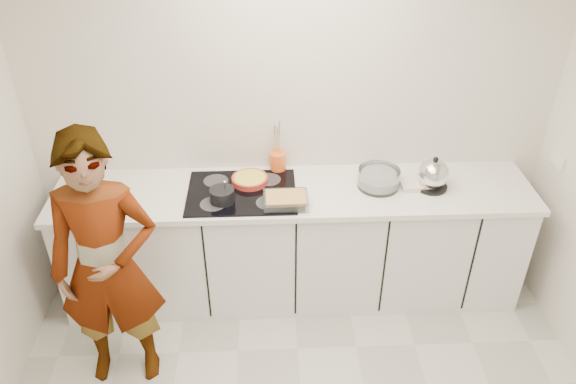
{
  "coord_description": "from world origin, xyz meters",
  "views": [
    {
      "loc": [
        -0.17,
        -1.86,
        2.98
      ],
      "look_at": [
        -0.05,
        1.05,
        1.05
      ],
      "focal_mm": 35.0,
      "sensor_mm": 36.0,
      "label": 1
    }
  ],
  "objects_px": {
    "utensil_crock": "(278,162)",
    "cook": "(107,267)",
    "saucepan": "(222,195)",
    "baking_dish": "(286,199)",
    "mixing_bowl": "(379,179)",
    "hob": "(242,192)",
    "kettle": "(433,175)",
    "tart_dish": "(250,179)"
  },
  "relations": [
    {
      "from": "utensil_crock",
      "to": "cook",
      "type": "bearing_deg",
      "value": -136.97
    },
    {
      "from": "saucepan",
      "to": "baking_dish",
      "type": "xyz_separation_m",
      "value": [
        0.41,
        -0.04,
        -0.01
      ]
    },
    {
      "from": "saucepan",
      "to": "mixing_bowl",
      "type": "relative_size",
      "value": 0.47
    },
    {
      "from": "hob",
      "to": "kettle",
      "type": "relative_size",
      "value": 2.8
    },
    {
      "from": "baking_dish",
      "to": "utensil_crock",
      "type": "bearing_deg",
      "value": 95.07
    },
    {
      "from": "mixing_bowl",
      "to": "kettle",
      "type": "distance_m",
      "value": 0.36
    },
    {
      "from": "saucepan",
      "to": "hob",
      "type": "bearing_deg",
      "value": 41.68
    },
    {
      "from": "saucepan",
      "to": "baking_dish",
      "type": "relative_size",
      "value": 0.6
    },
    {
      "from": "saucepan",
      "to": "kettle",
      "type": "xyz_separation_m",
      "value": [
        1.4,
        0.12,
        0.04
      ]
    },
    {
      "from": "mixing_bowl",
      "to": "utensil_crock",
      "type": "relative_size",
      "value": 2.63
    },
    {
      "from": "hob",
      "to": "cook",
      "type": "distance_m",
      "value": 1.0
    },
    {
      "from": "hob",
      "to": "baking_dish",
      "type": "distance_m",
      "value": 0.33
    },
    {
      "from": "tart_dish",
      "to": "mixing_bowl",
      "type": "bearing_deg",
      "value": -4.61
    },
    {
      "from": "mixing_bowl",
      "to": "utensil_crock",
      "type": "distance_m",
      "value": 0.71
    },
    {
      "from": "tart_dish",
      "to": "utensil_crock",
      "type": "distance_m",
      "value": 0.26
    },
    {
      "from": "kettle",
      "to": "utensil_crock",
      "type": "bearing_deg",
      "value": 165.29
    },
    {
      "from": "mixing_bowl",
      "to": "tart_dish",
      "type": "bearing_deg",
      "value": 175.39
    },
    {
      "from": "utensil_crock",
      "to": "kettle",
      "type": "bearing_deg",
      "value": -14.71
    },
    {
      "from": "hob",
      "to": "mixing_bowl",
      "type": "xyz_separation_m",
      "value": [
        0.92,
        0.04,
        0.05
      ]
    },
    {
      "from": "mixing_bowl",
      "to": "kettle",
      "type": "xyz_separation_m",
      "value": [
        0.36,
        -0.03,
        0.04
      ]
    },
    {
      "from": "kettle",
      "to": "utensil_crock",
      "type": "relative_size",
      "value": 1.82
    },
    {
      "from": "saucepan",
      "to": "cook",
      "type": "height_order",
      "value": "cook"
    },
    {
      "from": "saucepan",
      "to": "mixing_bowl",
      "type": "bearing_deg",
      "value": 8.25
    },
    {
      "from": "hob",
      "to": "cook",
      "type": "relative_size",
      "value": 0.42
    },
    {
      "from": "cook",
      "to": "baking_dish",
      "type": "bearing_deg",
      "value": 22.24
    },
    {
      "from": "mixing_bowl",
      "to": "utensil_crock",
      "type": "xyz_separation_m",
      "value": [
        -0.67,
        0.24,
        0.01
      ]
    },
    {
      "from": "saucepan",
      "to": "mixing_bowl",
      "type": "xyz_separation_m",
      "value": [
        1.04,
        0.15,
        0.0
      ]
    },
    {
      "from": "hob",
      "to": "baking_dish",
      "type": "xyz_separation_m",
      "value": [
        0.29,
        -0.15,
        0.04
      ]
    },
    {
      "from": "kettle",
      "to": "utensil_crock",
      "type": "distance_m",
      "value": 1.06
    },
    {
      "from": "kettle",
      "to": "cook",
      "type": "distance_m",
      "value": 2.14
    },
    {
      "from": "kettle",
      "to": "baking_dish",
      "type": "bearing_deg",
      "value": -170.56
    },
    {
      "from": "tart_dish",
      "to": "cook",
      "type": "xyz_separation_m",
      "value": [
        -0.81,
        -0.77,
        -0.09
      ]
    },
    {
      "from": "tart_dish",
      "to": "saucepan",
      "type": "height_order",
      "value": "saucepan"
    },
    {
      "from": "saucepan",
      "to": "tart_dish",
      "type": "bearing_deg",
      "value": 51.69
    },
    {
      "from": "hob",
      "to": "baking_dish",
      "type": "height_order",
      "value": "baking_dish"
    },
    {
      "from": "hob",
      "to": "mixing_bowl",
      "type": "distance_m",
      "value": 0.92
    },
    {
      "from": "tart_dish",
      "to": "mixing_bowl",
      "type": "height_order",
      "value": "mixing_bowl"
    },
    {
      "from": "mixing_bowl",
      "to": "kettle",
      "type": "bearing_deg",
      "value": -4.79
    },
    {
      "from": "saucepan",
      "to": "kettle",
      "type": "relative_size",
      "value": 0.67
    },
    {
      "from": "mixing_bowl",
      "to": "cook",
      "type": "relative_size",
      "value": 0.22
    },
    {
      "from": "mixing_bowl",
      "to": "utensil_crock",
      "type": "height_order",
      "value": "utensil_crock"
    },
    {
      "from": "tart_dish",
      "to": "cook",
      "type": "relative_size",
      "value": 0.19
    }
  ]
}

